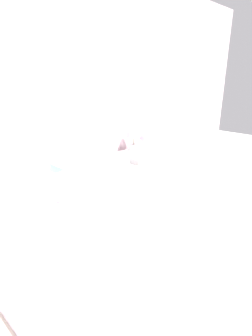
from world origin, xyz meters
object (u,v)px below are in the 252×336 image
(flower_vase, at_px, (145,137))
(teacup, at_px, (141,151))
(bed, at_px, (109,239))
(table_lamp, at_px, (134,133))
(nightstand, at_px, (139,174))

(flower_vase, xyz_separation_m, teacup, (-0.21, -0.12, -0.13))
(bed, xyz_separation_m, table_lamp, (1.20, 0.84, 0.54))
(bed, height_order, table_lamp, bed)
(bed, distance_m, teacup, 1.39)
(nightstand, distance_m, flower_vase, 0.49)
(flower_vase, height_order, teacup, flower_vase)
(flower_vase, relative_size, teacup, 2.12)
(bed, relative_size, nightstand, 3.41)
(table_lamp, bearing_deg, teacup, -101.33)
(flower_vase, bearing_deg, nightstand, -163.85)
(flower_vase, bearing_deg, table_lamp, 168.94)
(nightstand, bearing_deg, table_lamp, 101.12)
(bed, xyz_separation_m, flower_vase, (1.38, 0.80, 0.46))
(nightstand, relative_size, table_lamp, 1.76)
(bed, height_order, teacup, bed)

